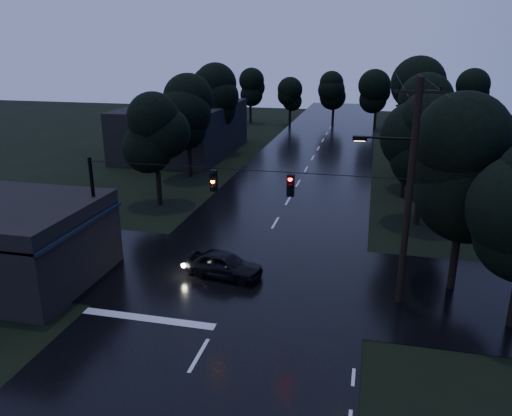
% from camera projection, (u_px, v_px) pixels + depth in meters
% --- Properties ---
extents(main_road, '(12.00, 120.00, 0.02)m').
position_uv_depth(main_road, '(298.00, 183.00, 41.97)').
color(main_road, black).
rests_on(main_road, ground).
extents(cross_street, '(60.00, 9.00, 0.02)m').
position_uv_depth(cross_street, '(245.00, 276.00, 25.34)').
color(cross_street, black).
rests_on(cross_street, ground).
extents(building_far_right, '(10.00, 14.00, 4.40)m').
position_uv_depth(building_far_right, '(471.00, 156.00, 41.94)').
color(building_far_right, black).
rests_on(building_far_right, ground).
extents(building_far_left, '(10.00, 16.00, 5.00)m').
position_uv_depth(building_far_left, '(183.00, 129.00, 53.46)').
color(building_far_left, black).
rests_on(building_far_left, ground).
extents(utility_pole_main, '(3.50, 0.30, 10.00)m').
position_uv_depth(utility_pole_main, '(407.00, 192.00, 21.15)').
color(utility_pole_main, black).
rests_on(utility_pole_main, ground).
extents(utility_pole_far, '(2.00, 0.30, 7.50)m').
position_uv_depth(utility_pole_far, '(406.00, 147.00, 37.10)').
color(utility_pole_far, black).
rests_on(utility_pole_far, ground).
extents(anchor_pole_left, '(0.18, 0.18, 6.00)m').
position_uv_depth(anchor_pole_left, '(95.00, 215.00, 25.09)').
color(anchor_pole_left, black).
rests_on(anchor_pole_left, ground).
extents(span_signals, '(15.00, 0.37, 1.12)m').
position_uv_depth(span_signals, '(250.00, 182.00, 22.63)').
color(span_signals, black).
rests_on(span_signals, ground).
extents(tree_corner_near, '(4.48, 4.48, 9.44)m').
position_uv_depth(tree_corner_near, '(467.00, 167.00, 22.21)').
color(tree_corner_near, black).
rests_on(tree_corner_near, ground).
extents(tree_left_a, '(3.92, 3.92, 8.26)m').
position_uv_depth(tree_left_a, '(156.00, 133.00, 34.88)').
color(tree_left_a, black).
rests_on(tree_left_a, ground).
extents(tree_left_b, '(4.20, 4.20, 8.85)m').
position_uv_depth(tree_left_b, '(188.00, 113.00, 42.28)').
color(tree_left_b, black).
rests_on(tree_left_b, ground).
extents(tree_left_c, '(4.48, 4.48, 9.44)m').
position_uv_depth(tree_left_c, '(216.00, 96.00, 51.53)').
color(tree_left_c, black).
rests_on(tree_left_c, ground).
extents(tree_right_a, '(4.20, 4.20, 8.85)m').
position_uv_depth(tree_right_a, '(425.00, 139.00, 30.86)').
color(tree_right_a, black).
rests_on(tree_right_a, ground).
extents(tree_right_b, '(4.48, 4.48, 9.44)m').
position_uv_depth(tree_right_b, '(425.00, 115.00, 38.00)').
color(tree_right_b, black).
rests_on(tree_right_b, ground).
extents(tree_right_c, '(4.76, 4.76, 10.03)m').
position_uv_depth(tree_right_c, '(423.00, 97.00, 46.99)').
color(tree_right_c, black).
rests_on(tree_right_c, ground).
extents(car, '(4.10, 2.14, 1.33)m').
position_uv_depth(car, '(224.00, 264.00, 25.06)').
color(car, black).
rests_on(car, ground).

